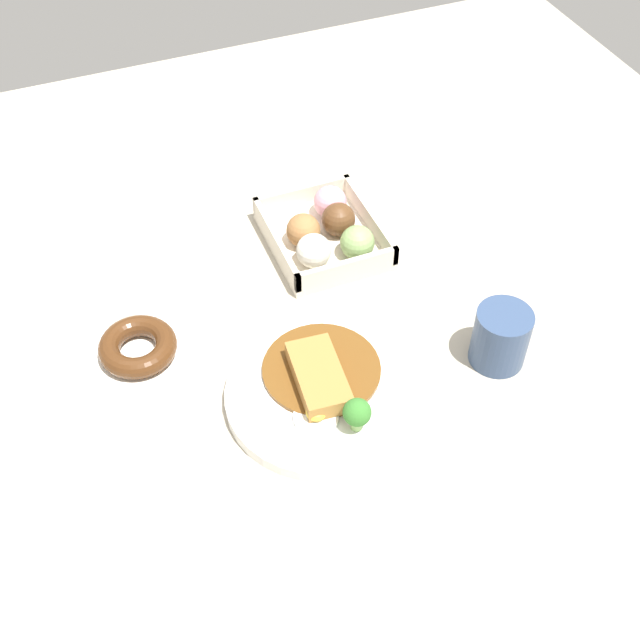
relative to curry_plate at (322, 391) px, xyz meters
The scene contains 5 objects.
ground_plane 0.08m from the curry_plate, 30.59° to the right, with size 1.60×1.60×0.00m, color #B2A893.
curry_plate is the anchor object (origin of this frame).
donut_box 0.28m from the curry_plate, 23.17° to the right, with size 0.18×0.16×0.06m.
chocolate_ring_donut 0.25m from the curry_plate, 51.40° to the left, with size 0.15×0.15×0.03m.
coffee_mug 0.24m from the curry_plate, 95.54° to the right, with size 0.07×0.07×0.08m, color #33476B.
Camera 1 is at (-0.65, 0.28, 0.82)m, focal length 45.82 mm.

